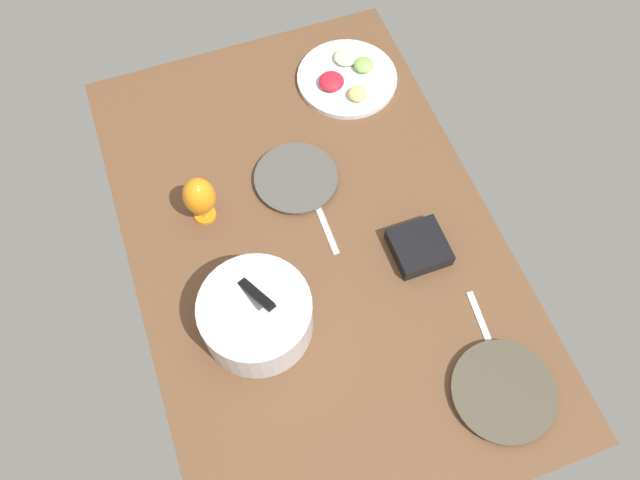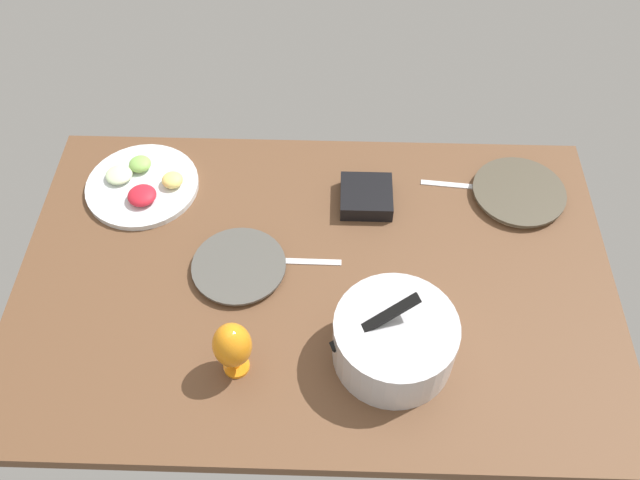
# 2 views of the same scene
# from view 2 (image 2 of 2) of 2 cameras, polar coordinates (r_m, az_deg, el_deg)

# --- Properties ---
(ground_plane) EXTENTS (1.60, 1.04, 0.04)m
(ground_plane) POSITION_cam_2_polar(r_m,az_deg,el_deg) (1.82, -0.42, -3.44)
(ground_plane) COLOR brown
(dinner_plate_left) EXTENTS (0.27, 0.27, 0.02)m
(dinner_plate_left) POSITION_cam_2_polar(r_m,az_deg,el_deg) (2.06, 16.46, 3.85)
(dinner_plate_left) COLOR beige
(dinner_plate_left) RESTS_ON ground_plane
(dinner_plate_right) EXTENTS (0.25, 0.25, 0.02)m
(dinner_plate_right) POSITION_cam_2_polar(r_m,az_deg,el_deg) (1.82, -6.87, -2.26)
(dinner_plate_right) COLOR silver
(dinner_plate_right) RESTS_ON ground_plane
(mixing_bowl) EXTENTS (0.30, 0.30, 0.21)m
(mixing_bowl) POSITION_cam_2_polar(r_m,az_deg,el_deg) (1.63, 6.32, -8.33)
(mixing_bowl) COLOR silver
(mixing_bowl) RESTS_ON ground_plane
(fruit_platter) EXTENTS (0.33, 0.33, 0.05)m
(fruit_platter) POSITION_cam_2_polar(r_m,az_deg,el_deg) (2.06, -14.80, 4.58)
(fruit_platter) COLOR silver
(fruit_platter) RESTS_ON ground_plane
(hurricane_glass_orange) EXTENTS (0.09, 0.09, 0.17)m
(hurricane_glass_orange) POSITION_cam_2_polar(r_m,az_deg,el_deg) (1.59, -7.42, -8.89)
(hurricane_glass_orange) COLOR orange
(hurricane_glass_orange) RESTS_ON ground_plane
(square_bowl_black) EXTENTS (0.15, 0.15, 0.05)m
(square_bowl_black) POSITION_cam_2_polar(r_m,az_deg,el_deg) (1.95, 3.94, 3.75)
(square_bowl_black) COLOR black
(square_bowl_black) RESTS_ON ground_plane
(fork_by_left_plate) EXTENTS (0.18, 0.03, 0.01)m
(fork_by_left_plate) POSITION_cam_2_polar(r_m,az_deg,el_deg) (2.05, 11.04, 4.64)
(fork_by_left_plate) COLOR silver
(fork_by_left_plate) RESTS_ON ground_plane
(fork_by_right_plate) EXTENTS (0.18, 0.02, 0.01)m
(fork_by_right_plate) POSITION_cam_2_polar(r_m,az_deg,el_deg) (1.83, -0.99, -1.82)
(fork_by_right_plate) COLOR silver
(fork_by_right_plate) RESTS_ON ground_plane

